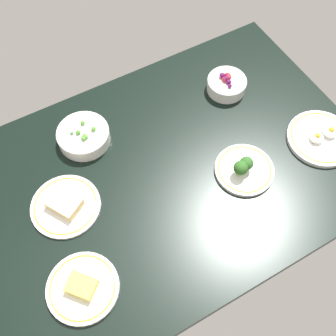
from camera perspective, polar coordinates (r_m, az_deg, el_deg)
dining_table at (r=133.49cm, az=0.00°, el=-0.86°), size 131.14×88.19×4.00cm
plate_broccoli at (r=132.35cm, az=10.60°, el=-0.11°), size 19.13×19.13×7.63cm
plate_sandwich at (r=128.82cm, az=-14.19°, el=-5.08°), size 21.49×21.49×4.22cm
bowl_peas at (r=138.73cm, az=-11.73°, el=4.45°), size 17.49×17.49×6.24cm
bowl_berries at (r=151.13cm, az=8.19°, el=11.55°), size 14.20×14.20×6.77cm
plate_eggs at (r=146.65cm, az=20.66°, el=3.99°), size 22.72×22.72×5.05cm
plate_cheese at (r=118.94cm, az=-11.86°, el=-16.07°), size 20.24×20.24×4.49cm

